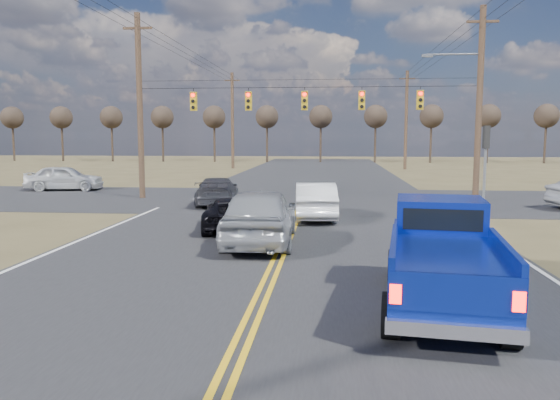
# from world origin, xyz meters

# --- Properties ---
(ground) EXTENTS (160.00, 160.00, 0.00)m
(ground) POSITION_xyz_m (0.00, 0.00, 0.00)
(ground) COLOR brown
(ground) RESTS_ON ground
(road_main) EXTENTS (14.00, 120.00, 0.02)m
(road_main) POSITION_xyz_m (0.00, 10.00, 0.00)
(road_main) COLOR #28282B
(road_main) RESTS_ON ground
(road_cross) EXTENTS (120.00, 12.00, 0.02)m
(road_cross) POSITION_xyz_m (0.00, 18.00, 0.00)
(road_cross) COLOR #28282B
(road_cross) RESTS_ON ground
(signal_gantry) EXTENTS (19.60, 4.83, 10.00)m
(signal_gantry) POSITION_xyz_m (0.50, 17.79, 5.06)
(signal_gantry) COLOR #473323
(signal_gantry) RESTS_ON ground
(utility_poles) EXTENTS (19.60, 58.32, 10.00)m
(utility_poles) POSITION_xyz_m (0.00, 17.00, 5.23)
(utility_poles) COLOR #473323
(utility_poles) RESTS_ON ground
(treeline) EXTENTS (87.00, 117.80, 7.40)m
(treeline) POSITION_xyz_m (0.00, 26.96, 5.70)
(treeline) COLOR #33261C
(treeline) RESTS_ON ground
(pickup_truck) EXTENTS (2.78, 5.78, 2.09)m
(pickup_truck) POSITION_xyz_m (3.72, -0.25, 1.01)
(pickup_truck) COLOR black
(pickup_truck) RESTS_ON ground
(silver_suv) EXTENTS (2.38, 5.53, 1.86)m
(silver_suv) POSITION_xyz_m (-0.80, 5.83, 0.93)
(silver_suv) COLOR #9A9CA1
(silver_suv) RESTS_ON ground
(black_suv) EXTENTS (2.66, 4.61, 1.21)m
(black_suv) POSITION_xyz_m (-2.19, 8.44, 0.60)
(black_suv) COLOR black
(black_suv) RESTS_ON ground
(white_car_queue) EXTENTS (1.95, 4.75, 1.53)m
(white_car_queue) POSITION_xyz_m (0.80, 11.40, 0.77)
(white_car_queue) COLOR silver
(white_car_queue) RESTS_ON ground
(dgrey_car_queue) EXTENTS (2.52, 4.99, 1.39)m
(dgrey_car_queue) POSITION_xyz_m (-4.24, 15.50, 0.70)
(dgrey_car_queue) COLOR #35353B
(dgrey_car_queue) RESTS_ON ground
(cross_car_west) EXTENTS (2.67, 4.97, 1.61)m
(cross_car_west) POSITION_xyz_m (-15.37, 21.68, 0.80)
(cross_car_west) COLOR silver
(cross_car_west) RESTS_ON ground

